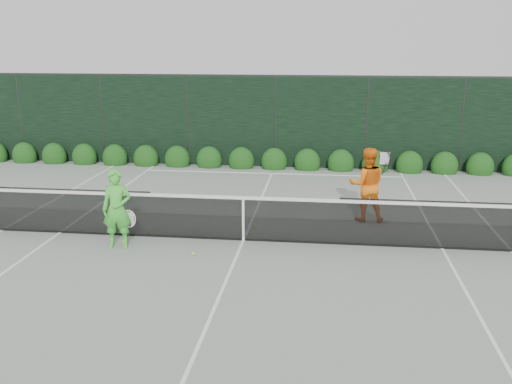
# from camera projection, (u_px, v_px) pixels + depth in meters

# --- Properties ---
(ground) EXTENTS (80.00, 80.00, 0.00)m
(ground) POSITION_uv_depth(u_px,v_px,m) (243.00, 240.00, 12.15)
(ground) COLOR gray
(ground) RESTS_ON ground
(tennis_net) EXTENTS (12.90, 0.10, 1.07)m
(tennis_net) POSITION_uv_depth(u_px,v_px,m) (242.00, 217.00, 12.02)
(tennis_net) COLOR black
(tennis_net) RESTS_ON ground
(player_woman) EXTENTS (0.67, 0.46, 1.63)m
(player_woman) POSITION_uv_depth(u_px,v_px,m) (117.00, 209.00, 11.58)
(player_woman) COLOR #49D23D
(player_woman) RESTS_ON ground
(player_man) EXTENTS (0.92, 0.71, 1.75)m
(player_man) POSITION_uv_depth(u_px,v_px,m) (367.00, 185.00, 13.31)
(player_man) COLOR orange
(player_man) RESTS_ON ground
(court_lines) EXTENTS (11.03, 23.83, 0.01)m
(court_lines) POSITION_uv_depth(u_px,v_px,m) (243.00, 240.00, 12.15)
(court_lines) COLOR white
(court_lines) RESTS_ON ground
(windscreen_fence) EXTENTS (32.00, 21.07, 3.06)m
(windscreen_fence) POSITION_uv_depth(u_px,v_px,m) (219.00, 208.00, 9.17)
(windscreen_fence) COLOR black
(windscreen_fence) RESTS_ON ground
(hedge_row) EXTENTS (31.66, 0.65, 0.94)m
(hedge_row) POSITION_uv_depth(u_px,v_px,m) (274.00, 162.00, 18.95)
(hedge_row) COLOR #113D10
(hedge_row) RESTS_ON ground
(tennis_balls) EXTENTS (2.70, 1.86, 0.07)m
(tennis_balls) POSITION_uv_depth(u_px,v_px,m) (181.00, 238.00, 12.18)
(tennis_balls) COLOR #C9ED34
(tennis_balls) RESTS_ON ground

